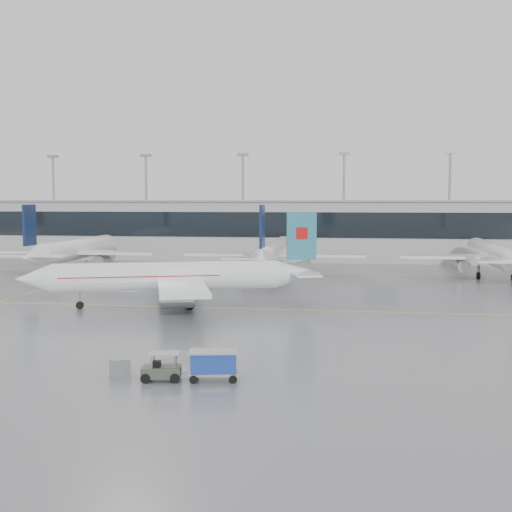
# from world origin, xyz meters

# --- Properties ---
(ground) EXTENTS (320.00, 320.00, 0.00)m
(ground) POSITION_xyz_m (0.00, 0.00, 0.00)
(ground) COLOR slate
(ground) RESTS_ON ground
(taxi_line_main) EXTENTS (120.00, 0.25, 0.01)m
(taxi_line_main) POSITION_xyz_m (0.00, 0.00, 0.01)
(taxi_line_main) COLOR gold
(taxi_line_main) RESTS_ON ground
(taxi_line_north) EXTENTS (120.00, 0.25, 0.01)m
(taxi_line_north) POSITION_xyz_m (0.00, 30.00, 0.01)
(taxi_line_north) COLOR gold
(taxi_line_north) RESTS_ON ground
(taxi_line_cross) EXTENTS (0.25, 60.00, 0.01)m
(taxi_line_cross) POSITION_xyz_m (-30.00, 15.00, 0.01)
(taxi_line_cross) COLOR gold
(taxi_line_cross) RESTS_ON ground
(terminal) EXTENTS (180.00, 15.00, 12.00)m
(terminal) POSITION_xyz_m (0.00, 62.00, 6.00)
(terminal) COLOR #A3A3A7
(terminal) RESTS_ON ground
(terminal_glass) EXTENTS (180.00, 0.20, 5.00)m
(terminal_glass) POSITION_xyz_m (0.00, 54.45, 7.50)
(terminal_glass) COLOR black
(terminal_glass) RESTS_ON ground
(terminal_roof) EXTENTS (182.00, 16.00, 0.40)m
(terminal_roof) POSITION_xyz_m (0.00, 62.00, 12.20)
(terminal_roof) COLOR gray
(terminal_roof) RESTS_ON ground
(light_masts) EXTENTS (156.40, 1.00, 22.60)m
(light_masts) POSITION_xyz_m (0.00, 68.00, 13.34)
(light_masts) COLOR gray
(light_masts) RESTS_ON ground
(air_canada_jet) EXTENTS (34.63, 27.99, 10.98)m
(air_canada_jet) POSITION_xyz_m (-7.52, 0.36, 3.47)
(air_canada_jet) COLOR white
(air_canada_jet) RESTS_ON ground
(parked_jet_b) EXTENTS (29.64, 36.96, 11.72)m
(parked_jet_b) POSITION_xyz_m (-35.00, 33.69, 3.71)
(parked_jet_b) COLOR white
(parked_jet_b) RESTS_ON ground
(parked_jet_c) EXTENTS (29.64, 36.96, 11.72)m
(parked_jet_c) POSITION_xyz_m (-0.00, 33.69, 3.71)
(parked_jet_c) COLOR white
(parked_jet_c) RESTS_ON ground
(parked_jet_d) EXTENTS (29.64, 36.96, 11.72)m
(parked_jet_d) POSITION_xyz_m (35.00, 33.69, 3.71)
(parked_jet_d) COLOR white
(parked_jet_d) RESTS_ON ground
(baggage_tug) EXTENTS (4.09, 2.09, 1.94)m
(baggage_tug) POSITION_xyz_m (-0.58, -29.69, 0.68)
(baggage_tug) COLOR #3C4236
(baggage_tug) RESTS_ON ground
(baggage_cart) EXTENTS (3.59, 2.38, 2.06)m
(baggage_cart) POSITION_xyz_m (2.97, -29.09, 1.20)
(baggage_cart) COLOR gray
(baggage_cart) RESTS_ON ground
(gse_unit) EXTENTS (1.77, 1.72, 1.37)m
(gse_unit) POSITION_xyz_m (-3.66, -29.37, 0.69)
(gse_unit) COLOR slate
(gse_unit) RESTS_ON ground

